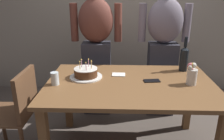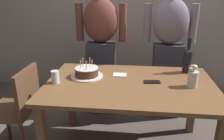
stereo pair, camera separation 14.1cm
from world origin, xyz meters
name	(u,v)px [view 1 (the left image)]	position (x,y,z in m)	size (l,w,h in m)	color
back_wall	(127,5)	(0.00, 1.55, 1.30)	(5.20, 0.10, 2.60)	#9E9384
dining_table	(130,92)	(0.00, 0.00, 0.64)	(1.50, 0.96, 0.74)	brown
birthday_cake	(86,73)	(-0.41, 0.11, 0.78)	(0.31, 0.31, 0.17)	white
water_glass_near	(55,78)	(-0.66, -0.07, 0.80)	(0.07, 0.07, 0.11)	silver
wine_bottle	(184,58)	(0.55, 0.33, 0.87)	(0.08, 0.08, 0.35)	black
cell_phone	(152,81)	(0.20, 0.03, 0.74)	(0.14, 0.07, 0.01)	black
napkin_stack	(119,75)	(-0.11, 0.18, 0.74)	(0.13, 0.10, 0.01)	white
flower_vase	(192,74)	(0.53, -0.02, 0.84)	(0.09, 0.09, 0.20)	silver
person_man_bearded	(96,46)	(-0.38, 0.78, 0.87)	(0.61, 0.27, 1.66)	#33333D
person_woman_cardigan	(163,47)	(0.42, 0.78, 0.87)	(0.61, 0.27, 1.66)	#33333D
dining_chair	(18,109)	(-1.01, -0.12, 0.52)	(0.42, 0.42, 0.87)	brown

